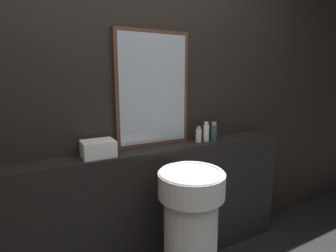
{
  "coord_description": "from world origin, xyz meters",
  "views": [
    {
      "loc": [
        -0.74,
        -0.21,
        1.44
      ],
      "look_at": [
        0.08,
        1.3,
        1.11
      ],
      "focal_mm": 28.0,
      "sensor_mm": 36.0,
      "label": 1
    }
  ],
  "objects_px": {
    "mirror": "(153,90)",
    "lotion_bottle": "(214,132)",
    "conditioner_bottle": "(206,132)",
    "towel_stack": "(98,149)",
    "pedestal_sink": "(190,234)",
    "shampoo_bottle": "(199,135)"
  },
  "relations": [
    {
      "from": "lotion_bottle",
      "to": "pedestal_sink",
      "type": "bearing_deg",
      "value": -140.04
    },
    {
      "from": "shampoo_bottle",
      "to": "lotion_bottle",
      "type": "height_order",
      "value": "lotion_bottle"
    },
    {
      "from": "towel_stack",
      "to": "shampoo_bottle",
      "type": "relative_size",
      "value": 1.66
    },
    {
      "from": "mirror",
      "to": "conditioner_bottle",
      "type": "xyz_separation_m",
      "value": [
        0.42,
        -0.08,
        -0.34
      ]
    },
    {
      "from": "towel_stack",
      "to": "conditioner_bottle",
      "type": "distance_m",
      "value": 0.84
    },
    {
      "from": "mirror",
      "to": "conditioner_bottle",
      "type": "height_order",
      "value": "mirror"
    },
    {
      "from": "mirror",
      "to": "lotion_bottle",
      "type": "height_order",
      "value": "mirror"
    },
    {
      "from": "mirror",
      "to": "shampoo_bottle",
      "type": "distance_m",
      "value": 0.5
    },
    {
      "from": "mirror",
      "to": "lotion_bottle",
      "type": "distance_m",
      "value": 0.6
    },
    {
      "from": "mirror",
      "to": "towel_stack",
      "type": "relative_size",
      "value": 4.01
    },
    {
      "from": "pedestal_sink",
      "to": "shampoo_bottle",
      "type": "relative_size",
      "value": 7.24
    },
    {
      "from": "towel_stack",
      "to": "shampoo_bottle",
      "type": "xyz_separation_m",
      "value": [
        0.77,
        0.0,
        0.0
      ]
    },
    {
      "from": "towel_stack",
      "to": "mirror",
      "type": "bearing_deg",
      "value": 10.98
    },
    {
      "from": "pedestal_sink",
      "to": "towel_stack",
      "type": "bearing_deg",
      "value": 138.63
    },
    {
      "from": "shampoo_bottle",
      "to": "conditioner_bottle",
      "type": "bearing_deg",
      "value": -0.0
    },
    {
      "from": "mirror",
      "to": "shampoo_bottle",
      "type": "height_order",
      "value": "mirror"
    },
    {
      "from": "pedestal_sink",
      "to": "conditioner_bottle",
      "type": "bearing_deg",
      "value": 44.86
    },
    {
      "from": "mirror",
      "to": "towel_stack",
      "type": "height_order",
      "value": "mirror"
    },
    {
      "from": "shampoo_bottle",
      "to": "conditioner_bottle",
      "type": "relative_size",
      "value": 0.8
    },
    {
      "from": "conditioner_bottle",
      "to": "towel_stack",
      "type": "bearing_deg",
      "value": 180.0
    },
    {
      "from": "pedestal_sink",
      "to": "conditioner_bottle",
      "type": "distance_m",
      "value": 0.77
    },
    {
      "from": "mirror",
      "to": "towel_stack",
      "type": "bearing_deg",
      "value": -169.02
    }
  ]
}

